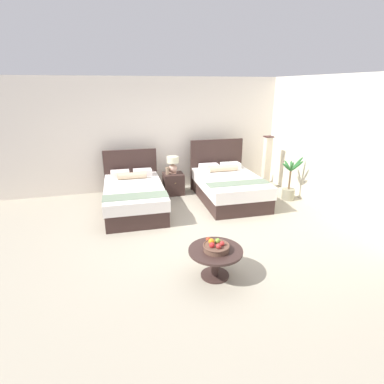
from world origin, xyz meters
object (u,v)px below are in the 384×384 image
(bed_near_window, at_px, (134,196))
(fruit_bowl, at_px, (216,247))
(bed_near_corner, at_px, (228,186))
(table_lamp, at_px, (173,164))
(coffee_table, at_px, (215,256))
(nightstand, at_px, (173,184))
(vase, at_px, (168,171))
(floor_lamp_corner, at_px, (267,163))
(potted_palm, at_px, (289,187))
(loose_apple, at_px, (208,240))

(bed_near_window, xyz_separation_m, fruit_bowl, (0.90, -2.86, 0.18))
(bed_near_corner, xyz_separation_m, table_lamp, (-1.17, 0.77, 0.44))
(bed_near_window, xyz_separation_m, coffee_table, (0.91, -2.84, 0.01))
(bed_near_window, xyz_separation_m, nightstand, (1.03, 0.75, -0.04))
(bed_near_window, distance_m, bed_near_corner, 2.20)
(vase, bearing_deg, floor_lamp_corner, -3.22)
(bed_near_window, height_order, potted_palm, bed_near_window)
(bed_near_window, xyz_separation_m, floor_lamp_corner, (3.47, 0.57, 0.38))
(table_lamp, height_order, fruit_bowl, table_lamp)
(table_lamp, bearing_deg, nightstand, -90.00)
(loose_apple, bearing_deg, coffee_table, -82.13)
(bed_near_window, bearing_deg, loose_apple, -71.46)
(vase, distance_m, potted_palm, 2.94)
(nightstand, xyz_separation_m, table_lamp, (0.00, 0.02, 0.51))
(table_lamp, bearing_deg, potted_palm, -23.45)
(table_lamp, relative_size, coffee_table, 0.56)
(coffee_table, bearing_deg, bed_near_corner, 65.43)
(fruit_bowl, height_order, floor_lamp_corner, floor_lamp_corner)
(coffee_table, bearing_deg, fruit_bowl, -95.61)
(coffee_table, distance_m, loose_apple, 0.28)
(nightstand, height_order, floor_lamp_corner, floor_lamp_corner)
(fruit_bowl, bearing_deg, table_lamp, 87.99)
(table_lamp, height_order, loose_apple, table_lamp)
(table_lamp, xyz_separation_m, fruit_bowl, (-0.13, -3.64, -0.29))
(bed_near_window, distance_m, floor_lamp_corner, 3.54)
(loose_apple, xyz_separation_m, floor_lamp_corner, (2.60, 3.17, 0.22))
(table_lamp, distance_m, coffee_table, 3.64)
(coffee_table, distance_m, floor_lamp_corner, 4.28)
(nightstand, distance_m, table_lamp, 0.51)
(bed_near_window, relative_size, fruit_bowl, 5.91)
(bed_near_corner, bearing_deg, potted_palm, -13.85)
(table_lamp, height_order, vase, table_lamp)
(nightstand, height_order, loose_apple, nightstand)
(bed_near_window, bearing_deg, vase, 38.97)
(bed_near_corner, bearing_deg, table_lamp, 146.64)
(bed_near_corner, xyz_separation_m, coffee_table, (-1.30, -2.84, -0.01))
(bed_near_window, bearing_deg, coffee_table, -72.30)
(fruit_bowl, relative_size, loose_apple, 4.95)
(fruit_bowl, height_order, potted_palm, potted_palm)
(table_lamp, relative_size, vase, 2.32)
(nightstand, relative_size, floor_lamp_corner, 0.38)
(bed_near_window, height_order, floor_lamp_corner, floor_lamp_corner)
(nightstand, height_order, fruit_bowl, fruit_bowl)
(bed_near_corner, xyz_separation_m, fruit_bowl, (-1.30, -2.87, 0.15))
(coffee_table, bearing_deg, floor_lamp_corner, 53.03)
(fruit_bowl, bearing_deg, nightstand, 87.98)
(table_lamp, bearing_deg, floor_lamp_corner, -4.82)
(table_lamp, distance_m, vase, 0.22)
(loose_apple, height_order, potted_palm, potted_palm)
(bed_near_corner, distance_m, vase, 1.53)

